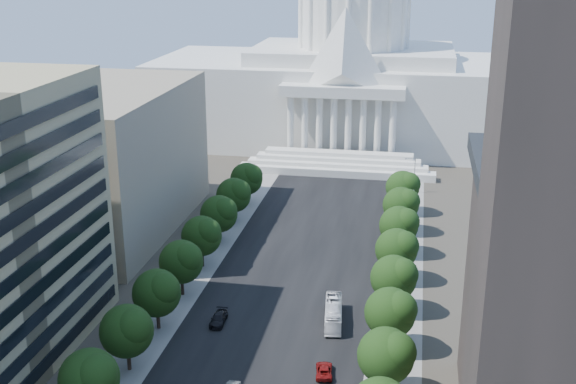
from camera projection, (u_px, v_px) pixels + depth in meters
The scene contains 27 objects.
road_asphalt at pixel (302, 260), 138.80m from camera, with size 30.00×260.00×0.01m, color black.
sidewalk_left at pixel (207, 253), 142.02m from camera, with size 8.00×260.00×0.02m, color gray.
sidewalk_right at pixel (401, 268), 135.57m from camera, with size 8.00×260.00×0.02m, color gray.
capitol at pixel (352, 76), 220.96m from camera, with size 120.00×56.00×73.00m.
office_block_left_far at pixel (85, 159), 151.50m from camera, with size 38.00×52.00×30.00m, color gray.
tree_l_c at pixel (91, 378), 89.19m from camera, with size 7.79×7.60×9.97m.
tree_l_d at pixel (128, 330), 100.38m from camera, with size 7.79×7.60×9.97m.
tree_l_e at pixel (158, 292), 111.58m from camera, with size 7.79×7.60×9.97m.
tree_l_f at pixel (183, 261), 122.77m from camera, with size 7.79×7.60×9.97m.
tree_l_g at pixel (203, 235), 133.96m from camera, with size 7.79×7.60×9.97m.
tree_l_h at pixel (220, 213), 145.16m from camera, with size 7.79×7.60×9.97m.
tree_l_i at pixel (235, 194), 156.35m from camera, with size 7.79×7.60×9.97m.
tree_l_j at pixel (248, 178), 167.55m from camera, with size 7.79×7.60×9.97m.
tree_r_d at pixel (388, 355), 94.27m from camera, with size 7.79×7.60×9.97m.
tree_r_e at pixel (392, 312), 105.47m from camera, with size 7.79×7.60×9.97m.
tree_r_f at pixel (396, 277), 116.66m from camera, with size 7.79×7.60×9.97m.
tree_r_g at pixel (398, 249), 127.86m from camera, with size 7.79×7.60×9.97m.
tree_r_h at pixel (401, 225), 139.05m from camera, with size 7.79×7.60×9.97m.
tree_r_i at pixel (402, 204), 150.24m from camera, with size 7.79×7.60×9.97m.
tree_r_j at pixel (404, 187), 161.44m from camera, with size 7.79×7.60×9.97m.
streetlight_c at pixel (403, 316), 105.58m from camera, with size 2.61×0.44×9.00m.
streetlight_d at pixel (407, 250), 128.90m from camera, with size 2.61×0.44×9.00m.
streetlight_e at pixel (410, 204), 152.23m from camera, with size 2.61×0.44×9.00m.
streetlight_f at pixel (412, 170), 175.55m from camera, with size 2.61×0.44×9.00m.
car_red at pixel (324, 370), 101.15m from camera, with size 2.28×4.94×1.37m, color maroon.
car_dark_b at pixel (219, 319), 115.14m from camera, with size 2.19×5.39×1.56m, color black.
city_bus at pixel (333, 313), 115.30m from camera, with size 2.60×11.09×3.09m, color white.
Camera 1 is at (20.19, -35.83, 56.60)m, focal length 45.00 mm.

